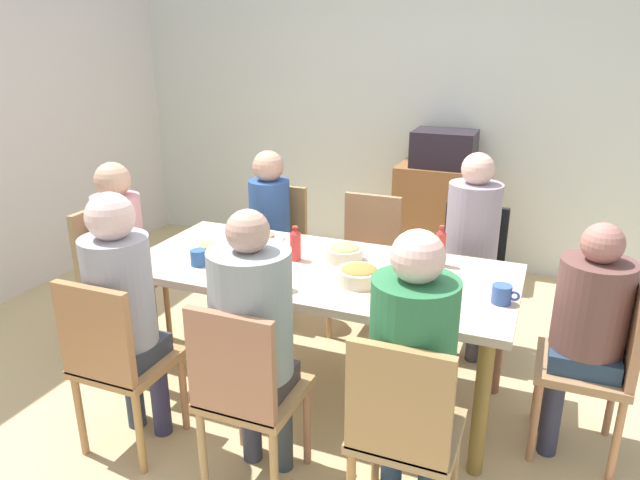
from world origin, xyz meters
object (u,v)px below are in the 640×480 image
object	(u,v)px
cup_1	(239,224)
microwave	(444,149)
bottle_0	(441,247)
chair_0	(367,256)
person_3	(253,326)
person_1	(269,221)
bowl_0	(344,253)
plate_2	(262,237)
bottle_3	(409,255)
chair_5	(115,357)
person_2	(121,241)
chair_4	(470,270)
cup_3	(418,251)
bowl_1	(359,274)
dining_table	(320,281)
chair_7	(403,427)
chair_3	(245,389)
bottle_2	(295,244)
person_5	(122,300)
cup_0	(199,258)
person_7	(412,358)
cup_2	(502,294)
plate_1	(244,274)
person_6	(587,319)
plate_0	(208,247)
cup_4	(380,292)
side_cabinet	(439,220)
chair_2	(113,270)
person_4	(471,238)
chair_1	(276,243)
bottle_1	(276,268)

from	to	relation	value
cup_1	microwave	distance (m)	1.88
bottle_0	chair_0	bearing A→B (deg)	135.30
microwave	person_3	bearing A→B (deg)	-95.37
person_1	bowl_0	size ratio (longest dim) A/B	5.90
plate_2	bottle_3	distance (m)	0.96
chair_0	chair_5	size ratio (longest dim) A/B	1.00
person_2	chair_4	world-z (taller)	person_2
cup_3	bottle_3	xyz separation A→B (m)	(0.01, -0.24, 0.06)
chair_5	bowl_1	size ratio (longest dim) A/B	4.13
dining_table	chair_7	size ratio (longest dim) A/B	2.23
chair_3	chair_0	bearing A→B (deg)	90.00
bottle_0	bottle_2	world-z (taller)	bottle_0
microwave	chair_0	bearing A→B (deg)	-102.55
person_5	cup_0	distance (m)	0.53
dining_table	chair_4	size ratio (longest dim) A/B	2.23
person_7	cup_1	distance (m)	1.75
chair_7	plate_2	world-z (taller)	chair_7
plate_2	microwave	size ratio (longest dim) A/B	0.54
chair_7	cup_2	size ratio (longest dim) A/B	7.26
plate_1	cup_1	size ratio (longest dim) A/B	1.73
person_2	person_6	size ratio (longest dim) A/B	1.05
dining_table	person_5	bearing A→B (deg)	-132.25
plate_0	cup_2	size ratio (longest dim) A/B	1.68
dining_table	bottle_0	world-z (taller)	bottle_0
chair_3	cup_2	distance (m)	1.21
cup_1	bottle_2	world-z (taller)	bottle_2
person_5	cup_4	distance (m)	1.17
person_6	bottle_0	xyz separation A→B (m)	(-0.72, 0.26, 0.16)
chair_3	chair_5	bearing A→B (deg)	180.00
cup_2	microwave	xyz separation A→B (m)	(-0.67, 2.06, 0.25)
chair_0	person_5	distance (m)	1.72
bowl_1	cup_4	bearing A→B (deg)	-45.44
chair_4	cup_3	bearing A→B (deg)	-114.81
plate_2	cup_4	size ratio (longest dim) A/B	2.35
plate_2	cup_2	distance (m)	1.46
person_2	chair_4	bearing A→B (deg)	22.85
cup_3	bottle_0	size ratio (longest dim) A/B	0.49
bottle_2	side_cabinet	size ratio (longest dim) A/B	0.21
person_2	plate_0	distance (m)	0.60
plate_0	bowl_0	bearing A→B (deg)	9.27
person_1	chair_2	world-z (taller)	person_1
microwave	cup_3	bearing A→B (deg)	-83.52
person_4	plate_2	size ratio (longest dim) A/B	4.85
chair_1	plate_0	world-z (taller)	chair_1
bottle_2	chair_1	bearing A→B (deg)	123.08
person_2	bottle_1	bearing A→B (deg)	-15.24
chair_2	person_7	world-z (taller)	person_7
plate_2	bowl_0	distance (m)	0.59
cup_4	side_cabinet	world-z (taller)	side_cabinet
cup_2	bottle_1	bearing A→B (deg)	-167.00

